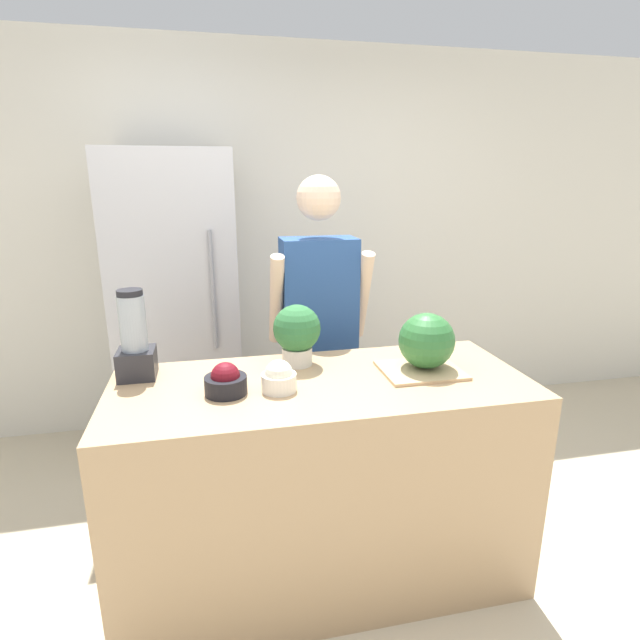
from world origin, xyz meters
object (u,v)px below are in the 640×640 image
Objects in this scene: watermelon at (427,341)px; potted_plant at (297,332)px; blender at (135,342)px; person at (319,335)px; refrigerator at (179,309)px; bowl_cream at (279,378)px; bowl_cherries at (226,381)px.

potted_plant reaches higher than watermelon.
person is at bearing 28.70° from blender.
refrigerator is at bearing 142.22° from person.
refrigerator is at bearing 117.88° from potted_plant.
bowl_cream is (-0.32, -0.74, 0.08)m from person.
refrigerator is 1.41m from bowl_cream.
bowl_cream is at bearing -71.49° from refrigerator.
blender is at bearing -179.63° from potted_plant.
potted_plant is (0.67, 0.00, -0.00)m from blender.
watermelon reaches higher than bowl_cherries.
blender is at bearing 171.41° from watermelon.
bowl_cherries is (-0.85, -0.06, -0.08)m from watermelon.
blender is (-0.35, 0.25, 0.10)m from bowl_cherries.
person is 0.81m from bowl_cream.
person is 6.43× the size of potted_plant.
bowl_cherries and bowl_cream have the same top height.
refrigerator is 1.22m from potted_plant.
blender reaches higher than potted_plant.
potted_plant is at bearing -62.12° from refrigerator.
person is at bearing 54.28° from bowl_cherries.
bowl_cream is at bearing -172.91° from watermelon.
bowl_cherries is 1.19× the size of bowl_cream.
blender is 1.37× the size of potted_plant.
blender is at bearing 145.06° from bowl_cherries.
refrigerator is 5.07× the size of blender.
blender is (-0.11, -1.07, 0.14)m from refrigerator.
person reaches higher than bowl_cream.
watermelon is 0.64× the size of blender.
bowl_cherries is at bearing -34.94° from blender.
refrigerator is at bearing 108.51° from bowl_cream.
potted_plant is at bearing 66.09° from bowl_cream.
refrigerator is 6.95× the size of potted_plant.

